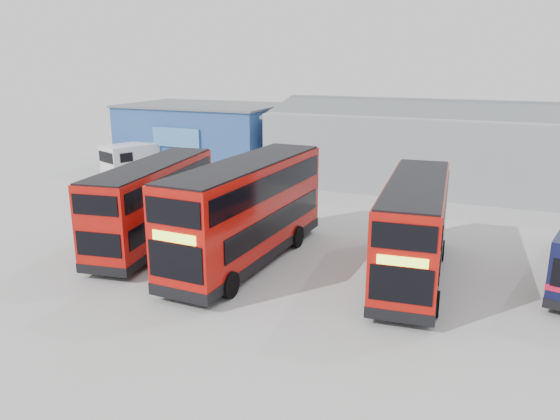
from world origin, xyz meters
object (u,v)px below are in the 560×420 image
at_px(panel_van, 140,157).
at_px(office_block, 204,136).
at_px(double_decker_right, 414,231).
at_px(maintenance_shed, 496,149).
at_px(double_decker_left, 154,205).
at_px(double_decker_centre, 247,213).

bearing_deg(panel_van, office_block, 79.46).
bearing_deg(panel_van, double_decker_right, -5.96).
height_order(maintenance_shed, double_decker_right, maintenance_shed).
xyz_separation_m(office_block, panel_van, (-3.00, -4.52, -1.21)).
height_order(double_decker_left, double_decker_right, double_decker_right).
distance_m(double_decker_left, panel_van, 16.86).
bearing_deg(maintenance_shed, double_decker_centre, -115.30).
xyz_separation_m(maintenance_shed, double_decker_right, (-2.46, -19.03, -0.59)).
distance_m(office_block, panel_van, 5.56).
distance_m(maintenance_shed, double_decker_centre, 22.05).
bearing_deg(double_decker_right, double_decker_centre, -177.49).
relative_size(maintenance_shed, double_decker_left, 3.17).
height_order(double_decker_right, panel_van, double_decker_right).
bearing_deg(double_decker_left, maintenance_shed, -134.55).
distance_m(maintenance_shed, panel_van, 25.87).
distance_m(double_decker_centre, double_decker_right, 7.03).
bearing_deg(double_decker_centre, panel_van, 141.76).
bearing_deg(panel_van, double_decker_left, -28.20).
relative_size(office_block, panel_van, 2.05).
bearing_deg(double_decker_left, panel_van, -59.50).
bearing_deg(panel_van, double_decker_centre, -17.66).
height_order(office_block, double_decker_right, office_block).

